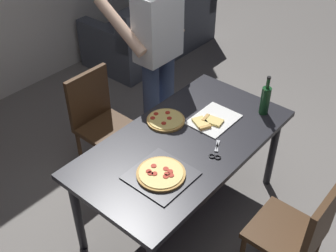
% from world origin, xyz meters
% --- Properties ---
extents(ground_plane, '(12.00, 12.00, 0.00)m').
position_xyz_m(ground_plane, '(0.00, 0.00, 0.00)').
color(ground_plane, gray).
extents(dining_table, '(1.62, 0.86, 0.75)m').
position_xyz_m(dining_table, '(0.00, 0.00, 0.67)').
color(dining_table, '#232328').
rests_on(dining_table, ground_plane).
extents(chair_near_camera, '(0.42, 0.42, 0.90)m').
position_xyz_m(chair_near_camera, '(-0.00, -0.92, 0.51)').
color(chair_near_camera, '#472D19').
rests_on(chair_near_camera, ground_plane).
extents(chair_far_side, '(0.42, 0.42, 0.90)m').
position_xyz_m(chair_far_side, '(0.00, 0.92, 0.51)').
color(chair_far_side, '#472D19').
rests_on(chair_far_side, ground_plane).
extents(couch, '(1.71, 0.87, 0.85)m').
position_xyz_m(couch, '(1.90, 1.99, 0.30)').
color(couch, '#4C515B').
rests_on(couch, ground_plane).
extents(person_serving_pizza, '(0.55, 0.54, 1.75)m').
position_xyz_m(person_serving_pizza, '(0.50, 0.70, 1.00)').
color(person_serving_pizza, '#38476B').
rests_on(person_serving_pizza, ground_plane).
extents(pepperoni_pizza_on_tray, '(0.37, 0.37, 0.04)m').
position_xyz_m(pepperoni_pizza_on_tray, '(-0.37, -0.11, 0.77)').
color(pepperoni_pizza_on_tray, '#2D2D33').
rests_on(pepperoni_pizza_on_tray, dining_table).
extents(pizza_slices_on_towel, '(0.36, 0.28, 0.03)m').
position_xyz_m(pizza_slices_on_towel, '(0.30, -0.02, 0.76)').
color(pizza_slices_on_towel, white).
rests_on(pizza_slices_on_towel, dining_table).
extents(wine_bottle, '(0.07, 0.07, 0.32)m').
position_xyz_m(wine_bottle, '(0.64, -0.25, 0.87)').
color(wine_bottle, '#194723').
rests_on(wine_bottle, dining_table).
extents(kitchen_scissors, '(0.19, 0.14, 0.01)m').
position_xyz_m(kitchen_scissors, '(0.03, -0.25, 0.76)').
color(kitchen_scissors, silver).
rests_on(kitchen_scissors, dining_table).
extents(second_pizza_plain, '(0.28, 0.28, 0.03)m').
position_xyz_m(second_pizza_plain, '(0.08, 0.24, 0.76)').
color(second_pizza_plain, tan).
rests_on(second_pizza_plain, dining_table).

